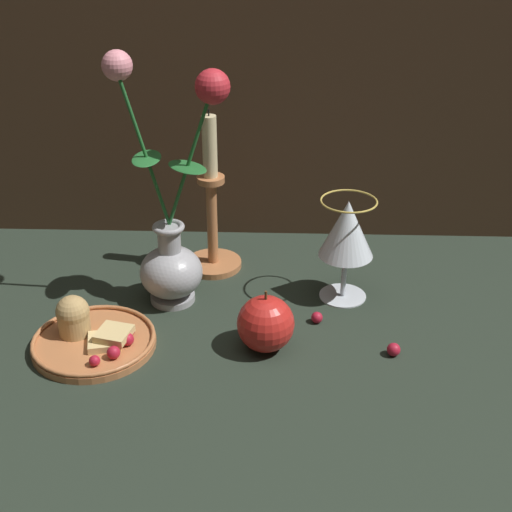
{
  "coord_description": "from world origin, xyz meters",
  "views": [
    {
      "loc": [
        0.07,
        -0.86,
        0.58
      ],
      "look_at": [
        0.04,
        0.02,
        0.1
      ],
      "focal_mm": 50.0,
      "sensor_mm": 36.0,
      "label": 1
    }
  ],
  "objects": [
    {
      "name": "apple_beside_vase",
      "position": [
        0.05,
        -0.06,
        0.04
      ],
      "size": [
        0.08,
        0.08,
        0.09
      ],
      "color": "red",
      "rests_on": "ground_plane"
    },
    {
      "name": "ground_plane",
      "position": [
        0.0,
        0.0,
        0.0
      ],
      "size": [
        2.4,
        2.4,
        0.0
      ],
      "primitive_type": "plane",
      "color": "#232D23",
      "rests_on": "ground"
    },
    {
      "name": "wine_glass",
      "position": [
        0.17,
        0.08,
        0.11
      ],
      "size": [
        0.08,
        0.08,
        0.16
      ],
      "color": "silver",
      "rests_on": "ground_plane"
    },
    {
      "name": "berry_near_plate",
      "position": [
        0.04,
        0.05,
        0.01
      ],
      "size": [
        0.01,
        0.01,
        0.01
      ],
      "primitive_type": "sphere",
      "color": "#AD192D",
      "rests_on": "ground_plane"
    },
    {
      "name": "plate_with_pastries",
      "position": [
        -0.19,
        -0.06,
        0.02
      ],
      "size": [
        0.17,
        0.17,
        0.07
      ],
      "color": "#B77042",
      "rests_on": "ground_plane"
    },
    {
      "name": "berry_by_glass_stem",
      "position": [
        0.13,
        0.01,
        0.01
      ],
      "size": [
        0.02,
        0.02,
        0.02
      ],
      "primitive_type": "sphere",
      "color": "#AD192D",
      "rests_on": "ground_plane"
    },
    {
      "name": "vase",
      "position": [
        -0.09,
        0.06,
        0.11
      ],
      "size": [
        0.17,
        0.09,
        0.37
      ],
      "color": "#A3A3A8",
      "rests_on": "ground_plane"
    },
    {
      "name": "berry_front_center",
      "position": [
        0.23,
        -0.07,
        0.01
      ],
      "size": [
        0.02,
        0.02,
        0.02
      ],
      "primitive_type": "sphere",
      "color": "#AD192D",
      "rests_on": "ground_plane"
    },
    {
      "name": "candlestick",
      "position": [
        -0.04,
        0.17,
        0.09
      ],
      "size": [
        0.09,
        0.09,
        0.27
      ],
      "color": "#B77042",
      "rests_on": "ground_plane"
    }
  ]
}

